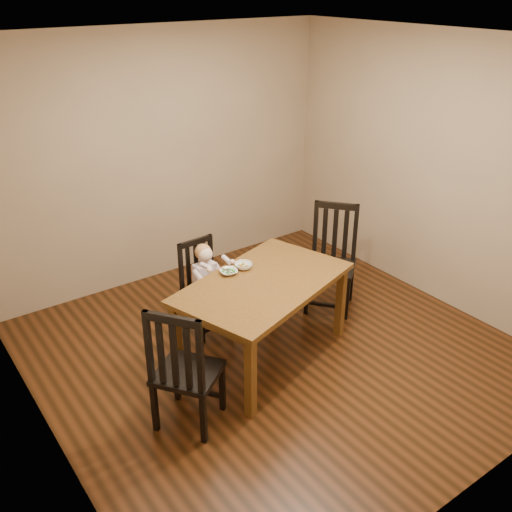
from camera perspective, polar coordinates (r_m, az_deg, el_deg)
room at (r=4.67m, az=2.13°, el=4.06°), size 4.01×4.01×2.71m
dining_table at (r=4.91m, az=0.74°, el=-3.45°), size 1.74×1.34×0.77m
chair_child at (r=5.47m, az=-5.25°, el=-3.21°), size 0.41×0.39×0.90m
chair_left at (r=4.30m, az=-7.19°, el=-11.28°), size 0.62×0.63×1.06m
chair_right at (r=5.84m, az=7.59°, el=-0.36°), size 0.64×0.65×1.09m
toddler at (r=5.38m, az=-5.02°, el=-2.30°), size 0.29×0.35×0.47m
bowl_peas at (r=4.99m, az=-2.75°, el=-1.59°), size 0.19×0.19×0.04m
bowl_veg at (r=5.07m, az=-1.26°, el=-0.99°), size 0.17×0.17×0.05m
fork at (r=4.93m, az=-2.87°, el=-1.57°), size 0.09×0.11×0.05m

